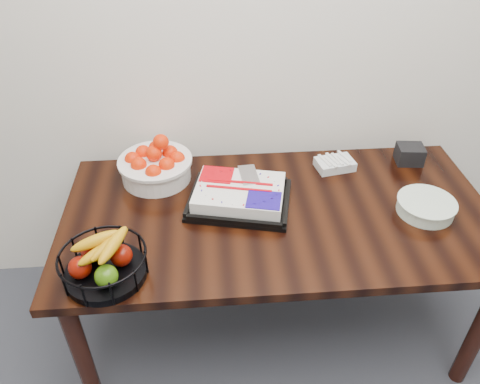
{
  "coord_description": "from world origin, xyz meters",
  "views": [
    {
      "loc": [
        -0.28,
        0.5,
        2.0
      ],
      "look_at": [
        -0.16,
        2.04,
        0.83
      ],
      "focal_mm": 35.0,
      "sensor_mm": 36.0,
      "label": 1
    }
  ],
  "objects": [
    {
      "name": "plate_stack",
      "position": [
        0.61,
        1.94,
        0.78
      ],
      "size": [
        0.24,
        0.24,
        0.06
      ],
      "color": "white",
      "rests_on": "table"
    },
    {
      "name": "tangerine_bowl",
      "position": [
        -0.52,
        2.28,
        0.84
      ],
      "size": [
        0.33,
        0.33,
        0.21
      ],
      "color": "white",
      "rests_on": "table"
    },
    {
      "name": "table",
      "position": [
        0.0,
        2.0,
        0.66
      ],
      "size": [
        1.8,
        0.9,
        0.75
      ],
      "color": "black",
      "rests_on": "ground"
    },
    {
      "name": "napkin_box",
      "position": [
        0.68,
        2.32,
        0.79
      ],
      "size": [
        0.13,
        0.12,
        0.09
      ],
      "primitive_type": "cube",
      "rotation": [
        0.0,
        0.0,
        -0.11
      ],
      "color": "black",
      "rests_on": "table"
    },
    {
      "name": "fork_bag",
      "position": [
        0.31,
        2.29,
        0.77
      ],
      "size": [
        0.19,
        0.14,
        0.05
      ],
      "color": "silver",
      "rests_on": "table"
    },
    {
      "name": "fruit_basket",
      "position": [
        -0.67,
        1.69,
        0.82
      ],
      "size": [
        0.31,
        0.31,
        0.16
      ],
      "color": "black",
      "rests_on": "table"
    },
    {
      "name": "cake_tray",
      "position": [
        -0.16,
        2.07,
        0.79
      ],
      "size": [
        0.49,
        0.42,
        0.09
      ],
      "color": "black",
      "rests_on": "table"
    }
  ]
}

